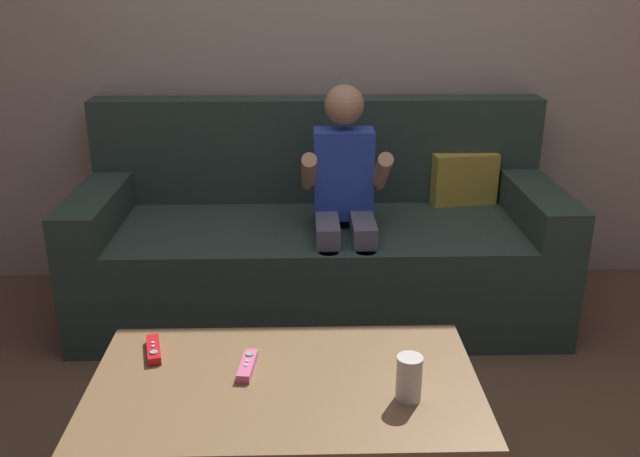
# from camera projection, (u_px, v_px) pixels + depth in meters

# --- Properties ---
(wall_back) EXTENTS (4.34, 0.05, 2.50)m
(wall_back) POSITION_uv_depth(u_px,v_px,m) (348.00, 15.00, 3.04)
(wall_back) COLOR #B2A38E
(wall_back) RESTS_ON ground
(couch) EXTENTS (2.03, 0.80, 0.90)m
(couch) POSITION_uv_depth(u_px,v_px,m) (320.00, 242.00, 3.01)
(couch) COLOR #2D4238
(couch) RESTS_ON ground
(person_seated_on_couch) EXTENTS (0.34, 0.42, 1.02)m
(person_seated_on_couch) POSITION_uv_depth(u_px,v_px,m) (344.00, 197.00, 2.74)
(person_seated_on_couch) COLOR slate
(person_seated_on_couch) RESTS_ON ground
(coffee_table) EXTENTS (1.03, 0.59, 0.41)m
(coffee_table) POSITION_uv_depth(u_px,v_px,m) (285.00, 400.00, 1.82)
(coffee_table) COLOR brown
(coffee_table) RESTS_ON ground
(game_remote_pink_near_edge) EXTENTS (0.05, 0.14, 0.03)m
(game_remote_pink_near_edge) POSITION_uv_depth(u_px,v_px,m) (247.00, 366.00, 1.85)
(game_remote_pink_near_edge) COLOR pink
(game_remote_pink_near_edge) RESTS_ON coffee_table
(game_remote_red_center) EXTENTS (0.07, 0.14, 0.03)m
(game_remote_red_center) POSITION_uv_depth(u_px,v_px,m) (154.00, 350.00, 1.93)
(game_remote_red_center) COLOR red
(game_remote_red_center) RESTS_ON coffee_table
(soda_can) EXTENTS (0.07, 0.07, 0.12)m
(soda_can) POSITION_uv_depth(u_px,v_px,m) (409.00, 378.00, 1.70)
(soda_can) COLOR silver
(soda_can) RESTS_ON coffee_table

